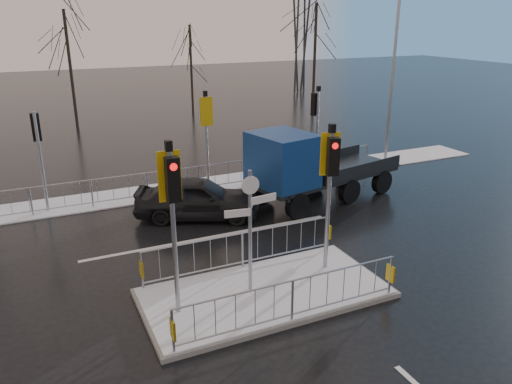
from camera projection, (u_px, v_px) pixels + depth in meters
name	position (u px, v px, depth m)	size (l,w,h in m)	color
ground	(265.00, 295.00, 12.35)	(120.00, 120.00, 0.00)	black
snow_verge	(170.00, 190.00, 19.69)	(30.00, 2.00, 0.04)	white
lane_markings	(271.00, 302.00, 12.06)	(8.00, 11.38, 0.01)	silver
traffic_island	(264.00, 281.00, 12.22)	(6.00, 3.04, 4.15)	slate
far_kerb_fixtures	(180.00, 169.00, 19.04)	(18.00, 0.65, 3.83)	#9498A2
car_far_lane	(197.00, 198.00, 16.88)	(1.69, 4.19, 1.43)	black
flatbed_truck	(301.00, 166.00, 17.79)	(6.28, 3.35, 2.77)	black
tree_far_a	(68.00, 47.00, 28.75)	(3.75, 3.75, 7.08)	black
tree_far_b	(191.00, 52.00, 33.85)	(3.25, 3.25, 6.14)	black
tree_far_c	(315.00, 37.00, 34.14)	(4.00, 4.00, 7.55)	black
street_lamp_right	(395.00, 66.00, 22.34)	(1.25, 0.18, 8.00)	#9498A2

